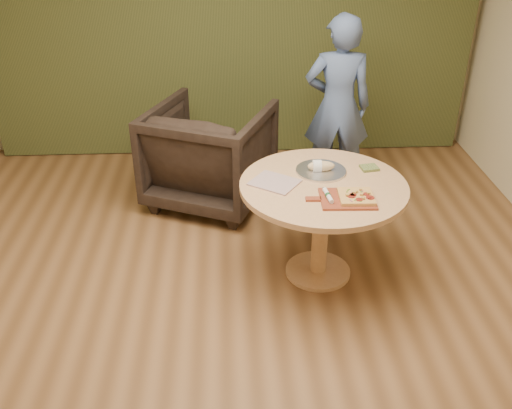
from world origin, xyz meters
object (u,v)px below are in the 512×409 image
Objects in this scene: pizza_paddle at (346,199)px; serving_tray at (321,171)px; cutlery_roll at (328,195)px; person_standing at (337,106)px; pedestal_table at (322,202)px; armchair at (210,150)px; flatbread_pizza at (356,196)px; bread_roll at (320,166)px.

serving_tray is (-0.10, 0.41, -0.00)m from pizza_paddle.
person_standing is (0.34, 1.55, 0.03)m from cutlery_roll.
pedestal_table is 0.71× the size of person_standing.
cutlery_roll is 0.12× the size of person_standing.
cutlery_roll is 0.20× the size of armchair.
pedestal_table is at bearing 79.90° from person_standing.
pedestal_table is 2.54× the size of pizza_paddle.
cutlery_roll is at bearing 81.55° from person_standing.
flatbread_pizza is 1.18× the size of bread_roll.
flatbread_pizza is at bearing 88.12° from person_standing.
person_standing is at bearing 84.22° from pizza_paddle.
bread_roll is at bearing 77.82° from person_standing.
bread_roll is (-0.00, 0.18, 0.18)m from pedestal_table.
pedestal_table is at bearing 81.84° from cutlery_roll.
serving_tray is at bearing 105.73° from pizza_paddle.
armchair is at bearing 125.53° from pizza_paddle.
bread_roll is (-0.11, 0.41, 0.04)m from pizza_paddle.
bread_roll is (-0.17, 0.42, 0.02)m from flatbread_pizza.
pedestal_table is at bearing -92.67° from serving_tray.
serving_tray is (-0.17, 0.42, -0.02)m from flatbread_pizza.
flatbread_pizza is 1.58m from person_standing.
person_standing reaches higher than serving_tray.
cutlery_roll is 0.56× the size of serving_tray.
pizza_paddle is 0.42m from serving_tray.
serving_tray is at bearing 81.46° from cutlery_roll.
flatbread_pizza is 0.18m from cutlery_roll.
serving_tray is at bearing 78.23° from person_standing.
bread_roll is 0.12× the size of person_standing.
bread_roll is at bearing 90.14° from pedestal_table.
person_standing reaches higher than flatbread_pizza.
pizza_paddle is 2.26× the size of cutlery_roll.
person_standing is at bearing -148.16° from armchair.
bread_roll is 1.30m from armchair.
flatbread_pizza is at bearing -53.79° from pedestal_table.
pizza_paddle is at bearing -65.17° from pedestal_table.
cutlery_roll is 1.62m from armchair.
cutlery_roll is at bearing 174.26° from flatbread_pizza.
bread_roll reaches higher than cutlery_roll.
bread_roll is 0.20× the size of armchair.
person_standing reaches higher than pedestal_table.
serving_tray reaches higher than pizza_paddle.
armchair is (-0.80, 0.98, -0.30)m from bread_roll.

